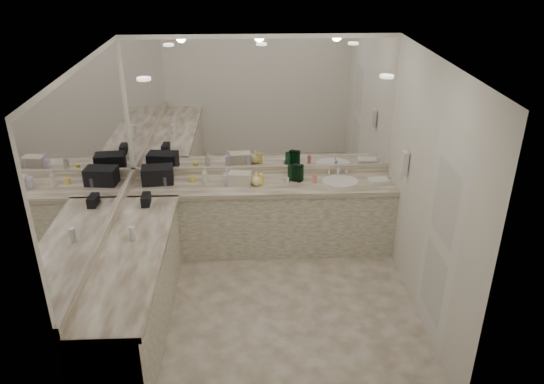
{
  "coord_description": "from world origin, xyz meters",
  "views": [
    {
      "loc": [
        -0.14,
        -4.61,
        3.57
      ],
      "look_at": [
        0.08,
        0.4,
        1.16
      ],
      "focal_mm": 35.0,
      "sensor_mm": 36.0,
      "label": 1
    }
  ],
  "objects_px": {
    "hand_towel": "(378,181)",
    "black_toiletry_bag": "(158,175)",
    "soap_bottle_b": "(227,177)",
    "sink": "(340,182)",
    "wall_phone": "(405,162)",
    "soap_bottle_c": "(256,179)",
    "soap_bottle_a": "(205,176)",
    "cream_cosmetic_case": "(240,179)"
  },
  "relations": [
    {
      "from": "black_toiletry_bag",
      "to": "soap_bottle_b",
      "type": "xyz_separation_m",
      "value": [
        0.84,
        -0.07,
        -0.01
      ]
    },
    {
      "from": "soap_bottle_b",
      "to": "soap_bottle_c",
      "type": "bearing_deg",
      "value": -8.07
    },
    {
      "from": "black_toiletry_bag",
      "to": "cream_cosmetic_case",
      "type": "height_order",
      "value": "black_toiletry_bag"
    },
    {
      "from": "sink",
      "to": "soap_bottle_c",
      "type": "bearing_deg",
      "value": -176.72
    },
    {
      "from": "soap_bottle_b",
      "to": "soap_bottle_c",
      "type": "xyz_separation_m",
      "value": [
        0.35,
        -0.05,
        -0.01
      ]
    },
    {
      "from": "black_toiletry_bag",
      "to": "soap_bottle_a",
      "type": "distance_m",
      "value": 0.57
    },
    {
      "from": "sink",
      "to": "hand_towel",
      "type": "relative_size",
      "value": 1.83
    },
    {
      "from": "black_toiletry_bag",
      "to": "sink",
      "type": "bearing_deg",
      "value": -1.64
    },
    {
      "from": "soap_bottle_a",
      "to": "soap_bottle_c",
      "type": "bearing_deg",
      "value": -8.26
    },
    {
      "from": "sink",
      "to": "hand_towel",
      "type": "distance_m",
      "value": 0.46
    },
    {
      "from": "soap_bottle_c",
      "to": "sink",
      "type": "bearing_deg",
      "value": 3.28
    },
    {
      "from": "hand_towel",
      "to": "black_toiletry_bag",
      "type": "bearing_deg",
      "value": 177.78
    },
    {
      "from": "wall_phone",
      "to": "soap_bottle_b",
      "type": "bearing_deg",
      "value": 166.03
    },
    {
      "from": "black_toiletry_bag",
      "to": "soap_bottle_a",
      "type": "height_order",
      "value": "black_toiletry_bag"
    },
    {
      "from": "wall_phone",
      "to": "soap_bottle_c",
      "type": "xyz_separation_m",
      "value": [
        -1.62,
        0.44,
        -0.37
      ]
    },
    {
      "from": "cream_cosmetic_case",
      "to": "soap_bottle_a",
      "type": "relative_size",
      "value": 1.38
    },
    {
      "from": "wall_phone",
      "to": "soap_bottle_c",
      "type": "distance_m",
      "value": 1.72
    },
    {
      "from": "hand_towel",
      "to": "soap_bottle_b",
      "type": "distance_m",
      "value": 1.83
    },
    {
      "from": "sink",
      "to": "soap_bottle_c",
      "type": "distance_m",
      "value": 1.02
    },
    {
      "from": "soap_bottle_c",
      "to": "soap_bottle_a",
      "type": "bearing_deg",
      "value": 171.74
    },
    {
      "from": "sink",
      "to": "black_toiletry_bag",
      "type": "relative_size",
      "value": 1.19
    },
    {
      "from": "soap_bottle_b",
      "to": "wall_phone",
      "type": "bearing_deg",
      "value": -13.97
    },
    {
      "from": "hand_towel",
      "to": "soap_bottle_a",
      "type": "xyz_separation_m",
      "value": [
        -2.09,
        0.07,
        0.08
      ]
    },
    {
      "from": "black_toiletry_bag",
      "to": "soap_bottle_c",
      "type": "xyz_separation_m",
      "value": [
        1.18,
        -0.12,
        -0.02
      ]
    },
    {
      "from": "hand_towel",
      "to": "soap_bottle_c",
      "type": "bearing_deg",
      "value": -179.28
    },
    {
      "from": "hand_towel",
      "to": "sink",
      "type": "bearing_deg",
      "value": 174.98
    },
    {
      "from": "sink",
      "to": "wall_phone",
      "type": "xyz_separation_m",
      "value": [
        0.61,
        -0.5,
        0.46
      ]
    },
    {
      "from": "soap_bottle_a",
      "to": "hand_towel",
      "type": "bearing_deg",
      "value": -1.95
    },
    {
      "from": "soap_bottle_a",
      "to": "cream_cosmetic_case",
      "type": "bearing_deg",
      "value": -8.6
    },
    {
      "from": "wall_phone",
      "to": "cream_cosmetic_case",
      "type": "relative_size",
      "value": 0.89
    },
    {
      "from": "black_toiletry_bag",
      "to": "soap_bottle_c",
      "type": "height_order",
      "value": "black_toiletry_bag"
    },
    {
      "from": "cream_cosmetic_case",
      "to": "soap_bottle_b",
      "type": "relative_size",
      "value": 1.39
    },
    {
      "from": "wall_phone",
      "to": "cream_cosmetic_case",
      "type": "height_order",
      "value": "wall_phone"
    },
    {
      "from": "sink",
      "to": "soap_bottle_c",
      "type": "xyz_separation_m",
      "value": [
        -1.02,
        -0.06,
        0.09
      ]
    },
    {
      "from": "cream_cosmetic_case",
      "to": "hand_towel",
      "type": "relative_size",
      "value": 1.12
    },
    {
      "from": "hand_towel",
      "to": "soap_bottle_b",
      "type": "xyz_separation_m",
      "value": [
        -1.82,
        0.03,
        0.08
      ]
    },
    {
      "from": "cream_cosmetic_case",
      "to": "sink",
      "type": "bearing_deg",
      "value": 9.37
    },
    {
      "from": "hand_towel",
      "to": "soap_bottle_b",
      "type": "height_order",
      "value": "soap_bottle_b"
    },
    {
      "from": "wall_phone",
      "to": "hand_towel",
      "type": "bearing_deg",
      "value": 108.06
    },
    {
      "from": "hand_towel",
      "to": "soap_bottle_b",
      "type": "bearing_deg",
      "value": 179.03
    },
    {
      "from": "cream_cosmetic_case",
      "to": "black_toiletry_bag",
      "type": "bearing_deg",
      "value": -177.67
    },
    {
      "from": "wall_phone",
      "to": "soap_bottle_a",
      "type": "height_order",
      "value": "wall_phone"
    }
  ]
}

